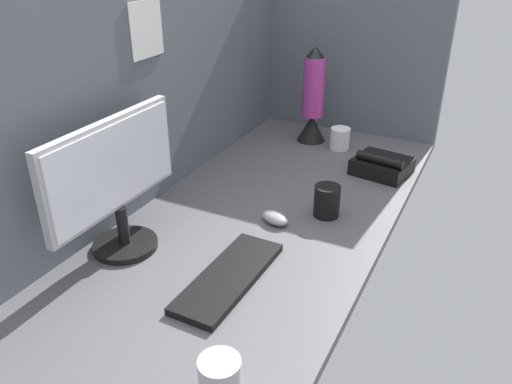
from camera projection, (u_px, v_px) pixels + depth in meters
The scene contains 11 objects.
ground_plane at pixel (256, 219), 160.73cm from camera, with size 180.00×80.00×3.00cm, color #515156.
cubicle_wall_back at pixel (147, 79), 157.25cm from camera, with size 180.00×5.50×76.90cm.
cubicle_wall_side at pixel (350, 40), 211.86cm from camera, with size 5.00×80.00×76.90cm, color #565B66.
monitor at pixel (115, 179), 134.05cm from camera, with size 47.40×18.00×37.47cm.
keyboard at pixel (229, 277), 129.75cm from camera, with size 37.00×13.00×2.00cm, color black.
mouse at pixel (275, 218), 154.85cm from camera, with size 5.60×9.60×3.40cm, color #99999E.
mug_black_travel at pixel (327, 201), 157.39cm from camera, with size 8.10×8.10×10.09cm.
mug_steel at pixel (220, 382), 94.16cm from camera, with size 8.13×8.13×10.59cm.
mug_ceramic_white at pixel (340, 138), 206.03cm from camera, with size 11.10×7.86×8.80cm.
lava_lamp at pixel (313, 103), 208.73cm from camera, with size 11.98×11.98×39.21cm.
desk_phone at pixel (382, 165), 185.43cm from camera, with size 19.98×21.61×8.80cm.
Camera 1 is at (-124.21, -62.12, 79.86)cm, focal length 35.79 mm.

